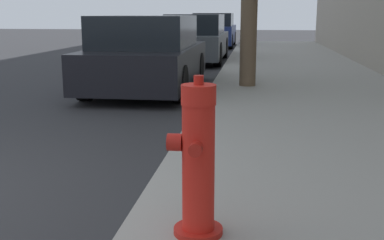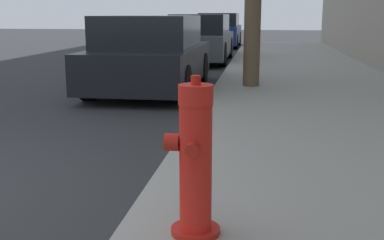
% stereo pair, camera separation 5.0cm
% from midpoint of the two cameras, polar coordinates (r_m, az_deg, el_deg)
% --- Properties ---
extents(fire_hydrant, '(0.33, 0.33, 0.95)m').
position_cam_midpoint_polar(fire_hydrant, '(2.79, 0.17, -5.10)').
color(fire_hydrant, red).
rests_on(fire_hydrant, sidewalk_slab).
extents(parked_car_near, '(1.81, 3.89, 1.39)m').
position_cam_midpoint_polar(parked_car_near, '(9.09, -5.51, 7.63)').
color(parked_car_near, black).
rests_on(parked_car_near, ground_plane).
extents(parked_car_mid, '(1.69, 4.28, 1.41)m').
position_cam_midpoint_polar(parked_car_mid, '(14.61, 0.44, 9.57)').
color(parked_car_mid, '#4C5156').
rests_on(parked_car_mid, ground_plane).
extents(parked_car_far, '(1.74, 4.07, 1.44)m').
position_cam_midpoint_polar(parked_car_far, '(21.14, 2.58, 10.52)').
color(parked_car_far, navy).
rests_on(parked_car_far, ground_plane).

